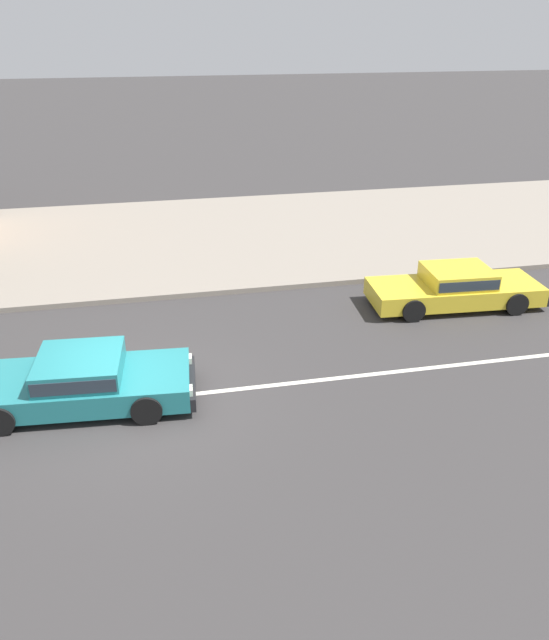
% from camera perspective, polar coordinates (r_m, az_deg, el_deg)
% --- Properties ---
extents(ground_plane, '(160.00, 160.00, 0.00)m').
position_cam_1_polar(ground_plane, '(13.08, -12.91, -7.23)').
color(ground_plane, '#383535').
extents(lane_centre_stripe, '(50.40, 0.14, 0.01)m').
position_cam_1_polar(lane_centre_stripe, '(13.08, -12.91, -7.22)').
color(lane_centre_stripe, silver).
rests_on(lane_centre_stripe, ground).
extents(kerb_strip, '(68.00, 10.00, 0.15)m').
position_cam_1_polar(kerb_strip, '(22.12, -12.98, 6.94)').
color(kerb_strip, gray).
rests_on(kerb_strip, ground).
extents(sedan_teal_3, '(4.57, 2.16, 1.06)m').
position_cam_1_polar(sedan_teal_3, '(12.99, -17.27, -5.28)').
color(sedan_teal_3, teal).
rests_on(sedan_teal_3, ground).
extents(sedan_yellow_4, '(4.71, 1.96, 1.06)m').
position_cam_1_polar(sedan_yellow_4, '(17.36, 16.25, 2.91)').
color(sedan_yellow_4, yellow).
rests_on(sedan_yellow_4, ground).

